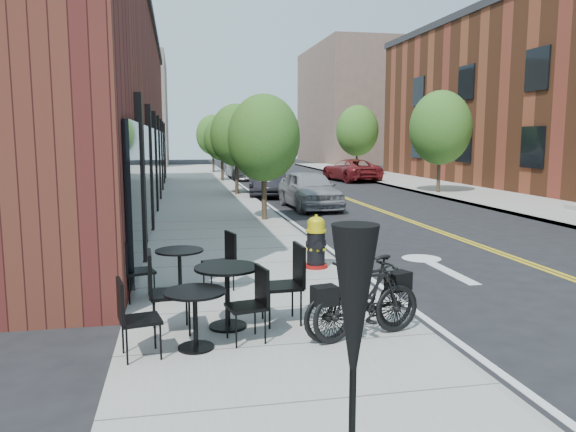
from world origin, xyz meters
TOP-DOWN VIEW (x-y plane):
  - ground at (0.00, 0.00)m, footprint 120.00×120.00m
  - sidewalk_near at (-2.00, 10.00)m, footprint 4.00×70.00m
  - sidewalk_far at (10.00, 10.00)m, footprint 4.00×70.00m
  - building_near at (-6.50, 14.00)m, footprint 5.00×28.00m
  - bg_building_left at (-8.00, 48.00)m, footprint 8.00×14.00m
  - bg_building_right at (16.00, 50.00)m, footprint 10.00×16.00m
  - tree_near_a at (-0.60, 9.00)m, footprint 2.20×2.20m
  - tree_near_b at (-0.60, 17.00)m, footprint 2.30×2.30m
  - tree_near_c at (-0.60, 25.00)m, footprint 2.10×2.10m
  - tree_near_d at (-0.60, 33.00)m, footprint 2.40×2.40m
  - tree_far_b at (8.60, 16.00)m, footprint 2.80×2.80m
  - tree_far_c at (8.60, 28.00)m, footprint 2.80×2.80m
  - fire_hydrant at (-0.61, 2.40)m, footprint 0.47×0.47m
  - bicycle_left at (-0.90, -1.38)m, footprint 1.75×1.11m
  - bicycle_right at (-0.97, -1.45)m, footprint 1.69×0.77m
  - bistro_set_a at (-2.60, -0.73)m, footprint 2.01×0.91m
  - bistro_set_b at (-3.04, -1.42)m, footprint 1.76×0.88m
  - bistro_set_c at (-3.21, 1.00)m, footprint 1.81×0.94m
  - patio_umbrella at (-2.35, -5.31)m, footprint 0.34×0.34m
  - parked_car_a at (1.60, 12.23)m, footprint 1.91×4.26m
  - parked_car_b at (0.80, 17.20)m, footprint 2.18×4.76m
  - parked_car_c at (1.08, 27.61)m, footprint 2.38×5.29m
  - parked_car_far at (7.10, 24.59)m, footprint 2.83×5.03m

SIDE VIEW (x-z plane):
  - ground at x=0.00m, z-range 0.00..0.00m
  - sidewalk_near at x=-2.00m, z-range 0.00..0.12m
  - sidewalk_far at x=10.00m, z-range 0.00..0.12m
  - bistro_set_b at x=-3.04m, z-range 0.12..1.05m
  - bistro_set_c at x=-3.21m, z-range 0.12..1.08m
  - bicycle_right at x=-0.97m, z-range 0.12..1.10m
  - fire_hydrant at x=-0.61m, z-range 0.09..1.13m
  - bicycle_left at x=-0.90m, z-range 0.12..1.14m
  - bistro_set_a at x=-2.60m, z-range 0.12..1.20m
  - parked_car_far at x=7.10m, z-range 0.00..1.33m
  - parked_car_a at x=1.60m, z-range 0.00..1.42m
  - parked_car_c at x=1.08m, z-range 0.00..1.50m
  - parked_car_b at x=0.80m, z-range 0.00..1.51m
  - patio_umbrella at x=-2.35m, z-range 0.57..2.65m
  - tree_near_c at x=-0.60m, z-range 0.69..4.37m
  - tree_near_a at x=-0.60m, z-range 0.70..4.51m
  - tree_near_b at x=-0.60m, z-range 0.72..4.70m
  - tree_near_d at x=-0.60m, z-range 0.73..4.85m
  - tree_far_b at x=8.60m, z-range 0.75..5.37m
  - tree_far_c at x=8.60m, z-range 0.75..5.37m
  - building_near at x=-6.50m, z-range 0.00..7.00m
  - bg_building_left at x=-8.00m, z-range 0.00..10.00m
  - bg_building_right at x=16.00m, z-range 0.00..12.00m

